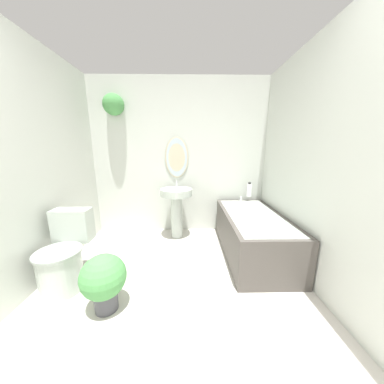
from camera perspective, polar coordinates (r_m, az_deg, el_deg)
name	(u,v)px	position (r m, az deg, el deg)	size (l,w,h in m)	color
wall_back	(176,155)	(3.11, -4.86, 10.83)	(2.82, 0.30, 2.40)	silver
wall_left	(17,166)	(2.32, -42.30, 5.75)	(0.06, 2.80, 2.40)	silver
wall_right	(324,165)	(2.14, 34.46, 6.51)	(0.06, 2.80, 2.40)	silver
toilet	(64,257)	(2.37, -33.59, -15.70)	(0.41, 0.57, 0.73)	#B2BCB2
pedestal_sink	(176,203)	(2.92, -4.63, -3.40)	(0.48, 0.48, 0.87)	#B2BCB2
bathtub	(252,233)	(2.67, 17.45, -11.53)	(0.72, 1.46, 0.61)	#4C4742
shampoo_bottle	(249,190)	(3.16, 16.56, 0.60)	(0.08, 0.08, 0.22)	white
potted_plant	(104,279)	(1.90, -24.68, -22.38)	(0.37, 0.37, 0.50)	#47474C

